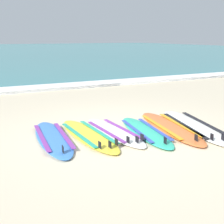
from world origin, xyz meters
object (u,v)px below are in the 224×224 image
at_px(surfboard_2, 114,132).
at_px(surfboard_0, 53,138).
at_px(surfboard_4, 170,127).
at_px(surfboard_5, 194,126).
at_px(surfboard_1, 88,135).
at_px(surfboard_3, 145,131).

bearing_deg(surfboard_2, surfboard_0, 172.12).
xyz_separation_m(surfboard_4, surfboard_5, (0.50, -0.14, 0.00)).
height_order(surfboard_2, surfboard_5, same).
relative_size(surfboard_1, surfboard_4, 0.90).
height_order(surfboard_0, surfboard_4, same).
relative_size(surfboard_0, surfboard_4, 0.89).
bearing_deg(surfboard_3, surfboard_0, 166.53).
bearing_deg(surfboard_1, surfboard_0, 169.02).
bearing_deg(surfboard_4, surfboard_5, -15.58).
relative_size(surfboard_2, surfboard_3, 0.97).
height_order(surfboard_3, surfboard_4, same).
bearing_deg(surfboard_2, surfboard_3, -24.29).
distance_m(surfboard_3, surfboard_5, 1.10).
relative_size(surfboard_1, surfboard_3, 1.04).
xyz_separation_m(surfboard_1, surfboard_4, (1.67, -0.27, -0.00)).
distance_m(surfboard_0, surfboard_5, 2.85).
height_order(surfboard_2, surfboard_4, same).
xyz_separation_m(surfboard_0, surfboard_1, (0.64, -0.12, 0.00)).
bearing_deg(surfboard_3, surfboard_4, 1.62).
xyz_separation_m(surfboard_2, surfboard_3, (0.55, -0.25, -0.00)).
xyz_separation_m(surfboard_3, surfboard_4, (0.60, 0.02, -0.00)).
distance_m(surfboard_1, surfboard_3, 1.10).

